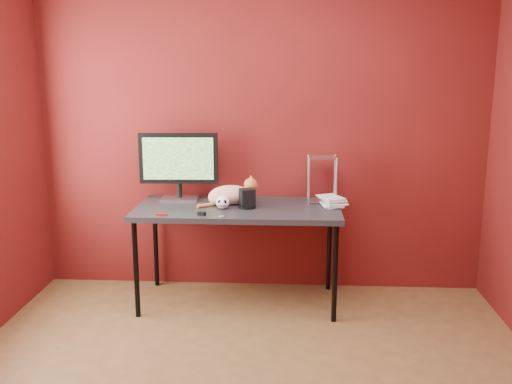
# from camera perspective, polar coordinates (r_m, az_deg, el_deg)

# --- Properties ---
(room) EXTENTS (3.52, 3.52, 2.61)m
(room) POSITION_cam_1_polar(r_m,az_deg,el_deg) (2.72, -1.36, 5.79)
(room) COLOR brown
(room) RESTS_ON ground
(desk) EXTENTS (1.50, 0.70, 0.75)m
(desk) POSITION_cam_1_polar(r_m,az_deg,el_deg) (4.21, -1.81, -2.14)
(desk) COLOR black
(desk) RESTS_ON ground
(monitor) EXTENTS (0.60, 0.21, 0.52)m
(monitor) POSITION_cam_1_polar(r_m,az_deg,el_deg) (4.39, -7.75, 2.88)
(monitor) COLOR #AFAEB3
(monitor) RESTS_ON desk
(cat) EXTENTS (0.44, 0.25, 0.22)m
(cat) POSITION_cam_1_polar(r_m,az_deg,el_deg) (4.25, -2.56, -0.27)
(cat) COLOR #D7592D
(cat) RESTS_ON desk
(skull_mug) EXTENTS (0.10, 0.10, 0.10)m
(skull_mug) POSITION_cam_1_polar(r_m,az_deg,el_deg) (4.13, -3.35, -1.03)
(skull_mug) COLOR white
(skull_mug) RESTS_ON desk
(speaker) EXTENTS (0.13, 0.12, 0.14)m
(speaker) POSITION_cam_1_polar(r_m,az_deg,el_deg) (4.15, -0.89, -0.72)
(speaker) COLOR black
(speaker) RESTS_ON desk
(book_stack) EXTENTS (0.22, 0.24, 0.80)m
(book_stack) POSITION_cam_1_polar(r_m,az_deg,el_deg) (4.17, 6.90, 3.92)
(book_stack) COLOR beige
(book_stack) RESTS_ON desk
(wire_rack) EXTENTS (0.22, 0.18, 0.35)m
(wire_rack) POSITION_cam_1_polar(r_m,az_deg,el_deg) (4.34, 6.63, 1.30)
(wire_rack) COLOR #AFAEB3
(wire_rack) RESTS_ON desk
(pocket_knife) EXTENTS (0.08, 0.03, 0.01)m
(pocket_knife) POSITION_cam_1_polar(r_m,az_deg,el_deg) (4.00, -9.42, -2.25)
(pocket_knife) COLOR #960C0B
(pocket_knife) RESTS_ON desk
(black_gadget) EXTENTS (0.06, 0.05, 0.03)m
(black_gadget) POSITION_cam_1_polar(r_m,az_deg,el_deg) (3.97, -5.46, -2.17)
(black_gadget) COLOR black
(black_gadget) RESTS_ON desk
(washer) EXTENTS (0.05, 0.05, 0.00)m
(washer) POSITION_cam_1_polar(r_m,az_deg,el_deg) (3.93, -3.44, -2.44)
(washer) COLOR #AFAEB3
(washer) RESTS_ON desk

